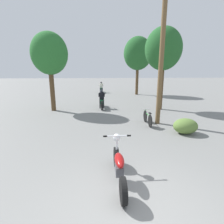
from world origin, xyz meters
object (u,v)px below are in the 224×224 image
Objects in this scene: utility_pole at (162,56)px; motorcycle_rider_far at (101,89)px; motorcycle_rider_lead at (102,101)px; roadside_tree_right_near at (163,49)px; motorcycle_foreground at (119,165)px; roadside_tree_right_far at (138,54)px; bicycle_parked at (148,118)px; roadside_tree_left at (49,54)px.

utility_pole reaches higher than motorcycle_rider_far.
motorcycle_rider_lead is (-2.94, 4.15, -2.98)m from utility_pole.
roadside_tree_right_near is 9.96m from motorcycle_foreground.
roadside_tree_right_near is at bearing -9.05° from motorcycle_rider_lead.
roadside_tree_right_far is 6.15m from motorcycle_rider_far.
utility_pole reaches higher than motorcycle_rider_lead.
roadside_tree_left is at bearing 146.95° from bicycle_parked.
utility_pole reaches higher than roadside_tree_right_near.
utility_pole is 1.20× the size of roadside_tree_right_near.
utility_pole is at bearing 61.17° from motorcycle_foreground.
utility_pole reaches higher than roadside_tree_right_far.
motorcycle_rider_far reaches higher than motorcycle_foreground.
roadside_tree_left is at bearing 178.75° from roadside_tree_right_near.
utility_pole is at bearing -96.59° from roadside_tree_right_far.
roadside_tree_right_near is at bearing -89.91° from roadside_tree_right_far.
roadside_tree_right_near is (1.33, 3.47, 0.69)m from utility_pole.
motorcycle_rider_lead is at bearing 125.29° from utility_pole.
motorcycle_rider_lead is at bearing 118.66° from bicycle_parked.
roadside_tree_right_far is 3.08× the size of motorcycle_foreground.
roadside_tree_right_far reaches higher than bicycle_parked.
roadside_tree_right_near is 7.98m from roadside_tree_right_far.
roadside_tree_left is 2.52× the size of motorcycle_foreground.
motorcycle_foreground is at bearing -113.76° from bicycle_parked.
motorcycle_foreground is (3.73, -8.48, -3.41)m from roadside_tree_left.
motorcycle_foreground is (-3.99, -16.28, -4.16)m from roadside_tree_right_far.
utility_pole is 6.33m from motorcycle_foreground.
bicycle_parked is (-1.93, -3.61, -3.85)m from roadside_tree_right_near.
utility_pole is at bearing -54.71° from motorcycle_rider_lead.
roadside_tree_right_far is 1.22× the size of roadside_tree_left.
roadside_tree_right_near reaches higher than motorcycle_rider_lead.
motorcycle_rider_far is (3.58, 9.83, -3.34)m from roadside_tree_left.
bicycle_parked is at bearing -118.14° from roadside_tree_right_near.
roadside_tree_right_far is at bearing 80.60° from bicycle_parked.
utility_pole is at bearing 12.92° from bicycle_parked.
motorcycle_foreground is (-4.00, -8.31, -3.76)m from roadside_tree_right_near.
roadside_tree_right_far is 4.05× the size of bicycle_parked.
roadside_tree_right_far reaches higher than roadside_tree_right_near.
motorcycle_rider_lead is at bearing 91.71° from motorcycle_foreground.
roadside_tree_right_far is 17.27m from motorcycle_foreground.
motorcycle_rider_far is at bearing 99.25° from bicycle_parked.
roadside_tree_right_near is 11.43m from motorcycle_rider_far.
roadside_tree_right_far is at bearing -26.12° from motorcycle_rider_far.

